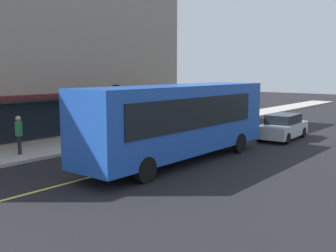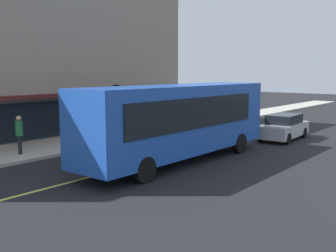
{
  "view_description": "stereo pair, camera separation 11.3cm",
  "coord_description": "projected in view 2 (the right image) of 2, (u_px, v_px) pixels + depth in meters",
  "views": [
    {
      "loc": [
        -14.56,
        -11.81,
        4.1
      ],
      "look_at": [
        -0.54,
        -0.42,
        1.6
      ],
      "focal_mm": 42.08,
      "sensor_mm": 36.0,
      "label": 1
    },
    {
      "loc": [
        -14.49,
        -11.89,
        4.1
      ],
      "look_at": [
        -0.54,
        -0.42,
        1.6
      ],
      "focal_mm": 42.08,
      "sensor_mm": 36.0,
      "label": 2
    }
  ],
  "objects": [
    {
      "name": "sidewalk",
      "position": [
        95.0,
        142.0,
        22.57
      ],
      "size": [
        80.0,
        2.75,
        0.15
      ],
      "primitive_type": "cube",
      "color": "#B2ADA3",
      "rests_on": "ground"
    },
    {
      "name": "ground",
      "position": [
        168.0,
        157.0,
        19.13
      ],
      "size": [
        120.0,
        120.0,
        0.0
      ],
      "primitive_type": "plane",
      "color": "black"
    },
    {
      "name": "lane_centre_stripe",
      "position": [
        168.0,
        157.0,
        19.13
      ],
      "size": [
        36.0,
        0.16,
        0.01
      ],
      "primitive_type": "cube",
      "color": "#D8D14C",
      "rests_on": "ground"
    },
    {
      "name": "bus",
      "position": [
        180.0,
        119.0,
        17.8
      ],
      "size": [
        11.14,
        2.64,
        3.5
      ],
      "color": "#1E4CAD",
      "rests_on": "ground"
    },
    {
      "name": "car_silver",
      "position": [
        283.0,
        127.0,
        23.96
      ],
      "size": [
        4.38,
        2.03,
        1.52
      ],
      "color": "#B7BABF",
      "rests_on": "ground"
    },
    {
      "name": "pedestrian_mid_block",
      "position": [
        19.0,
        131.0,
        18.84
      ],
      "size": [
        0.34,
        0.34,
        1.87
      ],
      "color": "black",
      "rests_on": "sidewalk"
    },
    {
      "name": "traffic_light",
      "position": [
        117.0,
        99.0,
        22.78
      ],
      "size": [
        0.3,
        0.52,
        3.2
      ],
      "color": "#2D2D33",
      "rests_on": "sidewalk"
    },
    {
      "name": "car_white",
      "position": [
        213.0,
        120.0,
        27.65
      ],
      "size": [
        4.32,
        1.91,
        1.52
      ],
      "color": "white",
      "rests_on": "ground"
    },
    {
      "name": "car_teal",
      "position": [
        142.0,
        133.0,
        21.61
      ],
      "size": [
        4.31,
        1.88,
        1.52
      ],
      "color": "#14666B",
      "rests_on": "ground"
    }
  ]
}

